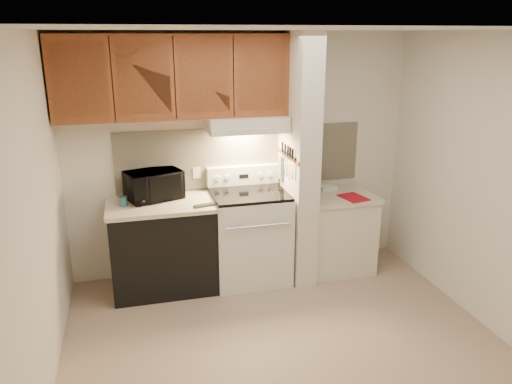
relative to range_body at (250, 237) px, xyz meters
name	(u,v)px	position (x,y,z in m)	size (l,w,h in m)	color
floor	(282,339)	(0.00, -1.16, -0.46)	(3.60, 3.60, 0.00)	tan
ceiling	(288,29)	(0.00, -1.16, 2.04)	(3.60, 3.60, 0.00)	white
wall_back	(241,155)	(0.00, 0.34, 0.79)	(3.60, 0.02, 2.50)	silver
wall_left	(35,220)	(-1.80, -1.16, 0.79)	(0.02, 3.00, 2.50)	silver
wall_right	(485,182)	(1.80, -1.16, 0.79)	(0.02, 3.00, 2.50)	silver
backsplash	(242,157)	(0.00, 0.33, 0.78)	(2.60, 0.02, 0.63)	beige
range_body	(250,237)	(0.00, 0.00, 0.00)	(0.76, 0.65, 0.92)	silver
oven_window	(257,246)	(0.00, -0.32, 0.04)	(0.50, 0.01, 0.30)	black
oven_handle	(258,226)	(0.00, -0.35, 0.26)	(0.02, 0.02, 0.65)	silver
cooktop	(249,194)	(0.00, 0.00, 0.48)	(0.74, 0.64, 0.03)	black
range_backguard	(243,175)	(0.00, 0.28, 0.59)	(0.76, 0.08, 0.20)	silver
range_display	(244,176)	(0.00, 0.24, 0.59)	(0.10, 0.01, 0.04)	black
range_knob_left_outer	(217,178)	(-0.28, 0.24, 0.59)	(0.05, 0.05, 0.02)	silver
range_knob_left_inner	(227,178)	(-0.18, 0.24, 0.59)	(0.05, 0.05, 0.02)	silver
range_knob_right_inner	(261,175)	(0.18, 0.24, 0.59)	(0.05, 0.05, 0.02)	silver
range_knob_right_outer	(270,175)	(0.28, 0.24, 0.59)	(0.05, 0.05, 0.02)	silver
dishwasher_front	(164,248)	(-0.88, 0.01, -0.03)	(1.00, 0.63, 0.87)	black
left_countertop	(161,205)	(-0.88, 0.01, 0.43)	(1.04, 0.67, 0.04)	beige
spoon_rest	(205,205)	(-0.48, -0.19, 0.46)	(0.22, 0.07, 0.01)	black
teal_jar	(123,201)	(-1.23, 0.01, 0.49)	(0.08, 0.08, 0.09)	#295E63
outlet	(197,173)	(-0.48, 0.32, 0.64)	(0.08, 0.01, 0.12)	beige
microwave	(154,185)	(-0.93, 0.15, 0.59)	(0.51, 0.35, 0.28)	black
partition_pillar	(298,160)	(0.51, -0.01, 0.79)	(0.22, 0.70, 2.50)	beige
pillar_trim	(288,156)	(0.39, -0.01, 0.84)	(0.01, 0.70, 0.04)	brown
knife_strip	(289,155)	(0.39, -0.06, 0.86)	(0.02, 0.42, 0.04)	black
knife_blade_a	(293,169)	(0.38, -0.22, 0.76)	(0.01, 0.04, 0.16)	silver
knife_handle_a	(293,154)	(0.38, -0.21, 0.91)	(0.02, 0.02, 0.10)	black
knife_blade_b	(289,168)	(0.38, -0.13, 0.75)	(0.01, 0.04, 0.18)	silver
knife_handle_b	(290,152)	(0.38, -0.14, 0.91)	(0.02, 0.02, 0.10)	black
knife_blade_c	(287,167)	(0.38, -0.05, 0.74)	(0.01, 0.04, 0.20)	silver
knife_handle_c	(288,151)	(0.38, -0.07, 0.91)	(0.02, 0.02, 0.10)	black
knife_blade_d	(285,163)	(0.38, 0.02, 0.76)	(0.01, 0.04, 0.16)	silver
knife_handle_d	(285,149)	(0.38, 0.02, 0.91)	(0.02, 0.02, 0.10)	black
knife_blade_e	(283,163)	(0.38, 0.09, 0.75)	(0.01, 0.04, 0.18)	silver
knife_handle_e	(282,147)	(0.38, 0.11, 0.91)	(0.02, 0.02, 0.10)	black
oven_mitt	(281,167)	(0.38, 0.17, 0.68)	(0.03, 0.10, 0.24)	slate
right_cab_base	(337,233)	(0.97, -0.01, -0.06)	(0.70, 0.60, 0.81)	beige
right_countertop	(339,196)	(0.97, -0.01, 0.37)	(0.74, 0.64, 0.04)	beige
red_folder	(354,198)	(1.07, -0.16, 0.39)	(0.22, 0.30, 0.01)	#AC0E19
white_box	(328,188)	(0.92, 0.17, 0.41)	(0.17, 0.11, 0.04)	white
range_hood	(246,123)	(0.00, 0.12, 1.17)	(0.78, 0.44, 0.15)	beige
hood_lip	(251,132)	(0.00, -0.08, 1.12)	(0.78, 0.04, 0.06)	beige
upper_cabinets	(173,77)	(-0.69, 0.17, 1.62)	(2.18, 0.33, 0.77)	brown
cab_door_a	(79,80)	(-1.51, 0.01, 1.62)	(0.46, 0.01, 0.63)	brown
cab_gap_a	(112,79)	(-1.23, 0.01, 1.62)	(0.01, 0.01, 0.73)	black
cab_door_b	(144,79)	(-0.96, 0.01, 1.62)	(0.46, 0.01, 0.63)	brown
cab_gap_b	(175,78)	(-0.69, 0.01, 1.62)	(0.01, 0.01, 0.73)	black
cab_door_c	(204,78)	(-0.42, 0.01, 1.62)	(0.46, 0.01, 0.63)	brown
cab_gap_c	(234,77)	(-0.14, 0.01, 1.62)	(0.01, 0.01, 0.73)	black
cab_door_d	(262,76)	(0.13, 0.01, 1.62)	(0.46, 0.01, 0.63)	brown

